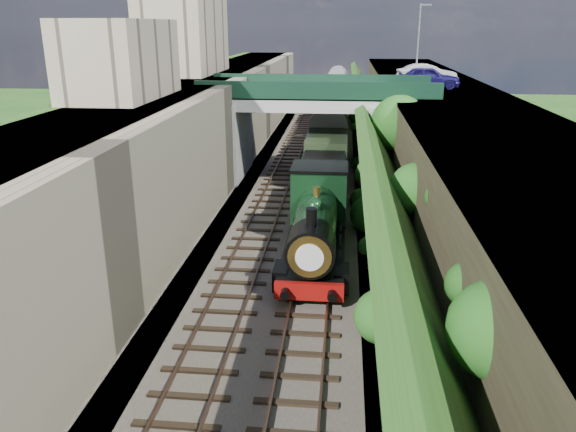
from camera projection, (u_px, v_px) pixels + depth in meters
The scene contains 20 objects.
ground at pixel (264, 370), 18.38m from camera, with size 160.00×160.00×0.00m, color #1E4714.
trackbed at pixel (306, 194), 37.17m from camera, with size 10.00×90.00×0.20m, color #473F38.
retaining_wall at pixel (223, 141), 36.59m from camera, with size 1.00×90.00×7.00m, color #756B56.
street_plateau_left at pixel (171, 140), 36.92m from camera, with size 6.00×90.00×7.00m, color #262628.
street_plateau_right at pixel (457, 152), 35.29m from camera, with size 8.00×90.00×6.25m, color #262628.
embankment_slope at pixel (384, 157), 35.77m from camera, with size 4.24×90.71×6.36m.
track_left at pixel (276, 191), 37.31m from camera, with size 2.50×90.00×0.20m.
track_right at pixel (324, 192), 37.01m from camera, with size 2.50×90.00×0.20m.
road_bridge at pixel (324, 124), 39.56m from camera, with size 16.00×6.40×7.25m.
building_far at pixel (184, 34), 44.37m from camera, with size 5.00×10.00×6.00m, color gray.
building_near at pixel (120, 59), 29.53m from camera, with size 4.00×8.00×4.00m, color gray.
tree at pixel (401, 126), 35.53m from camera, with size 3.60×3.80×6.60m.
lamppost at pixel (419, 40), 43.84m from camera, with size 0.87×0.15×6.00m.
car_blue at pixel (429, 78), 41.23m from camera, with size 1.83×4.55×1.55m, color #1A1356.
car_silver at pixel (427, 74), 44.65m from camera, with size 1.61×4.61×1.52m, color silver.
locomotive at pixel (316, 225), 26.04m from camera, with size 3.10×10.22×3.83m.
tender at pixel (323, 188), 33.06m from camera, with size 2.70×6.00×3.05m.
coach_front at pixel (329, 139), 44.79m from camera, with size 2.90×18.00×3.70m.
coach_middle at pixel (334, 107), 62.48m from camera, with size 2.90×18.00×3.70m.
coach_rear at pixel (337, 88), 80.18m from camera, with size 2.90×18.00×3.70m.
Camera 1 is at (2.35, -15.59, 10.74)m, focal length 35.00 mm.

